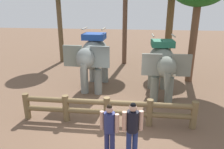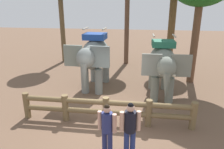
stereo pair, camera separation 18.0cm
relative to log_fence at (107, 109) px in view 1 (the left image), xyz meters
The scene contains 6 objects.
ground_plane 0.60m from the log_fence, 90.00° to the right, with size 60.00×60.00×0.00m, color brown.
log_fence is the anchor object (origin of this frame).
elephant_near_left 3.72m from the log_fence, 108.97° to the left, with size 2.10×3.67×3.16m.
elephant_center 3.65m from the log_fence, 50.94° to the left, with size 1.97×3.44×2.97m.
tourist_woman_in_black 2.01m from the log_fence, 59.90° to the right, with size 0.60×0.40×1.73m.
tourist_man_in_blue 1.81m from the log_fence, 79.33° to the right, with size 0.57×0.39×1.65m.
Camera 1 is at (1.04, -7.09, 4.35)m, focal length 34.40 mm.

